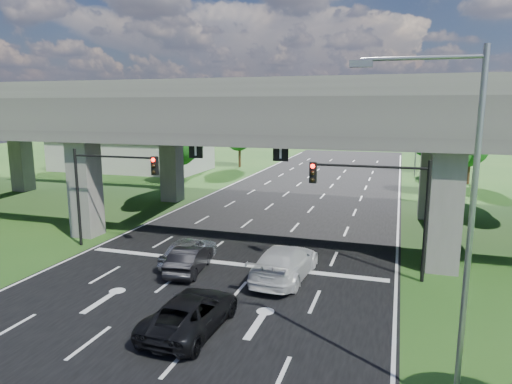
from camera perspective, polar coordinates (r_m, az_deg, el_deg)
The scene contains 19 objects.
ground at distance 22.30m, azimuth -6.73°, elevation -11.79°, with size 160.00×160.00×0.00m, color #1F4A17.
road at distance 31.18m, azimuth 0.83°, elevation -5.12°, with size 18.00×120.00×0.03m, color black.
overpass at distance 31.93m, azimuth 1.92°, elevation 9.63°, with size 80.00×15.00×10.00m.
warehouse at distance 64.25m, azimuth -15.22°, elevation 4.48°, with size 20.00×10.00×4.00m, color #9E9E99.
signal_right at distance 23.11m, azimuth 15.28°, elevation -0.45°, with size 5.76×0.54×6.00m.
signal_left at distance 28.34m, azimuth -18.17°, elevation 1.39°, with size 5.76×0.54×6.00m.
streetlight_near at distance 13.10m, azimuth 23.70°, elevation -1.88°, with size 3.38×0.25×10.00m.
streetlight_far at distance 42.86m, azimuth 19.61°, elevation 6.51°, with size 3.38×0.25×10.00m.
streetlight_beyond at distance 58.83m, azimuth 19.13°, elevation 7.50°, with size 3.38×0.25×10.00m.
tree_left_near at distance 50.25m, azimuth -9.27°, elevation 6.33°, with size 4.50×4.50×7.80m.
tree_left_mid at distance 58.77m, azimuth -8.36°, elevation 6.33°, with size 3.91×3.90×6.76m.
tree_left_far at distance 64.55m, azimuth -2.04°, elevation 7.67°, with size 4.80×4.80×8.32m.
tree_right_near at distance 47.13m, azimuth 22.95°, elevation 4.96°, with size 4.20×4.20×7.28m.
tree_right_mid at distance 55.42m, azimuth 25.29°, elevation 5.17°, with size 3.91×3.90×6.76m.
tree_right_far at distance 62.95m, azimuth 20.77°, elevation 6.63°, with size 4.50×4.50×7.80m.
car_silver at distance 25.24m, azimuth -8.38°, elevation -7.26°, with size 1.76×4.37×1.49m, color #B9BBC1.
car_dark at distance 24.07m, azimuth -8.32°, elevation -8.32°, with size 1.44×4.12×1.36m, color black.
car_white at distance 22.95m, azimuth 3.62°, elevation -8.78°, with size 2.33×5.72×1.66m, color silver.
car_trailing at distance 18.19m, azimuth -8.10°, elevation -14.70°, with size 2.33×5.05×1.40m, color black.
Camera 1 is at (8.60, -18.75, 8.49)m, focal length 32.00 mm.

